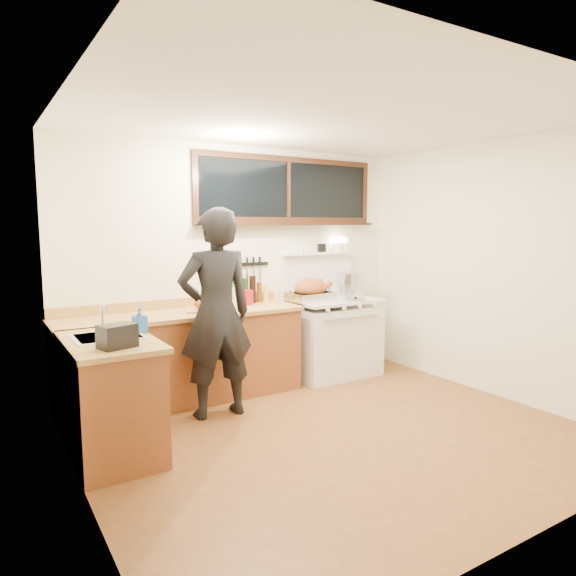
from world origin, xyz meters
TOP-DOWN VIEW (x-y plane):
  - ground_plane at (0.00, 0.00)m, footprint 4.00×3.50m
  - room_shell at (0.00, 0.00)m, footprint 4.10×3.60m
  - counter_back at (-0.80, 1.45)m, footprint 2.44×0.64m
  - counter_left at (-1.70, 0.62)m, footprint 0.64×1.09m
  - sink_unit at (-1.68, 0.70)m, footprint 0.50×0.45m
  - vintage_stove at (1.00, 1.41)m, footprint 1.02×0.74m
  - back_window at (0.60, 1.72)m, footprint 2.32×0.13m
  - left_doorway at (-1.99, -0.55)m, footprint 0.02×1.04m
  - knife_strip at (0.08, 1.73)m, footprint 0.46×0.03m
  - man at (-0.68, 0.92)m, footprint 0.73×0.50m
  - soap_bottle at (-1.43, 0.70)m, footprint 0.11×0.11m
  - toaster at (-1.70, 0.31)m, footprint 0.28×0.23m
  - cutting_board at (-0.59, 1.41)m, footprint 0.41×0.35m
  - roast_turkey at (0.70, 1.41)m, footprint 0.53×0.39m
  - stockpot at (1.37, 1.50)m, footprint 0.37×0.37m
  - saucepan at (1.10, 1.70)m, footprint 0.17×0.28m
  - pot_lid at (1.16, 1.18)m, footprint 0.26×0.26m
  - coffee_tin at (-0.04, 1.54)m, footprint 0.12×0.10m
  - pitcher at (-0.15, 1.57)m, footprint 0.12×0.12m
  - bottle_cluster at (0.02, 1.63)m, footprint 0.48×0.07m

SIDE VIEW (x-z plane):
  - ground_plane at x=0.00m, z-range -0.02..0.00m
  - counter_left at x=-1.70m, z-range 0.00..0.90m
  - counter_back at x=-0.80m, z-range -0.05..0.95m
  - vintage_stove at x=1.00m, z-range -0.33..1.27m
  - sink_unit at x=-1.68m, z-range 0.66..1.03m
  - pot_lid at x=1.16m, z-range 0.89..0.93m
  - cutting_board at x=-0.59m, z-range 0.89..1.02m
  - man at x=-0.68m, z-range 0.00..1.91m
  - saucepan at x=1.10m, z-range 0.90..1.01m
  - coffee_tin at x=-0.04m, z-range 0.90..1.06m
  - toaster at x=-1.70m, z-range 0.90..1.07m
  - pitcher at x=-0.15m, z-range 0.90..1.09m
  - soap_bottle at x=-1.43m, z-range 0.90..1.10m
  - roast_turkey at x=0.70m, z-range 0.87..1.14m
  - bottle_cluster at x=0.02m, z-range 0.88..1.18m
  - stockpot at x=1.37m, z-range 0.90..1.18m
  - left_doorway at x=-1.99m, z-range 0.00..2.17m
  - knife_strip at x=0.08m, z-range 1.17..1.45m
  - room_shell at x=0.00m, z-range 0.32..2.97m
  - back_window at x=0.60m, z-range 1.68..2.45m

